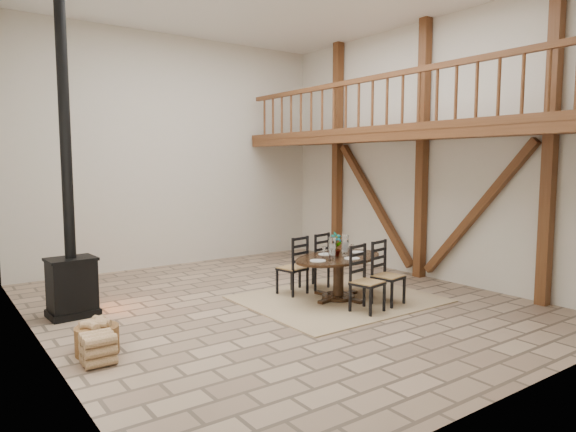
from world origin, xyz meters
TOP-DOWN VIEW (x-y plane):
  - ground at (0.00, 0.00)m, footprint 8.00×8.00m
  - room_shell at (1.19, 0.00)m, footprint 7.02×8.02m
  - rug at (0.92, -0.36)m, footprint 3.00×2.50m
  - dining_table at (0.92, -0.36)m, footprint 1.93×2.11m
  - wood_stove at (-2.88, 1.24)m, footprint 0.71×0.56m
  - log_basket at (-3.01, -0.50)m, footprint 0.51×0.51m
  - log_stack at (-3.10, -0.85)m, footprint 0.35×0.36m

SIDE VIEW (x-z plane):
  - ground at x=0.00m, z-range 0.00..0.00m
  - rug at x=0.92m, z-range 0.00..0.02m
  - log_stack at x=-3.10m, z-range 0.00..0.36m
  - log_basket at x=-3.01m, z-range -0.03..0.39m
  - dining_table at x=0.92m, z-range -0.15..0.99m
  - wood_stove at x=-2.88m, z-range -1.38..3.62m
  - room_shell at x=1.19m, z-range 0.51..5.52m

